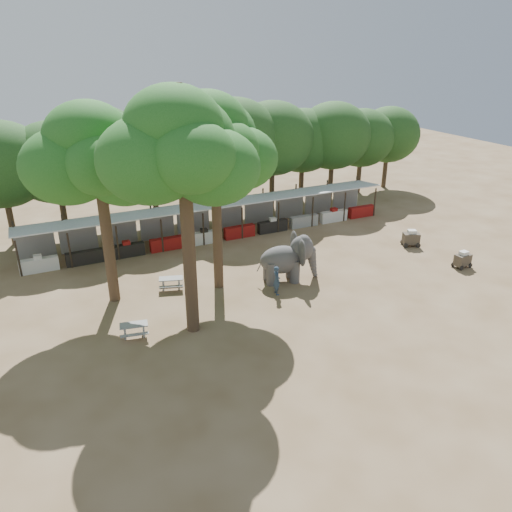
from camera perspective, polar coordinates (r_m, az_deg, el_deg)
name	(u,v)px	position (r m, az deg, el deg)	size (l,w,h in m)	color
ground	(314,321)	(26.73, 6.63, -7.43)	(100.00, 100.00, 0.00)	brown
vendor_stalls	(217,222)	(37.52, -4.46, 3.95)	(28.00, 2.99, 2.80)	#B0B4B8
yard_tree_left	(94,156)	(27.20, -18.06, 10.77)	(7.10, 6.90, 11.02)	#332316
yard_tree_center	(179,149)	(22.82, -8.81, 11.97)	(7.10, 6.90, 12.04)	#332316
yard_tree_back	(211,143)	(27.61, -5.20, 12.69)	(7.10, 6.90, 11.36)	#332316
backdrop_trees	(192,151)	(41.07, -7.34, 11.81)	(46.46, 5.95, 8.33)	#332316
elephant	(289,258)	(30.43, 3.75, -0.27)	(3.86, 2.86, 2.87)	#403D3D
handler	(277,280)	(28.91, 2.38, -2.79)	(0.63, 0.42, 1.76)	#26384C
picnic_table_near	(134,328)	(25.83, -13.77, -8.03)	(1.57, 1.46, 0.68)	gray
picnic_table_far	(171,282)	(30.10, -9.68, -2.91)	(1.70, 1.61, 0.70)	gray
cart_front	(463,259)	(35.10, 22.55, -0.36)	(1.20, 0.83, 1.12)	#352D23
cart_back	(411,238)	(37.51, 17.30, 1.97)	(1.47, 1.25, 1.21)	#352D23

